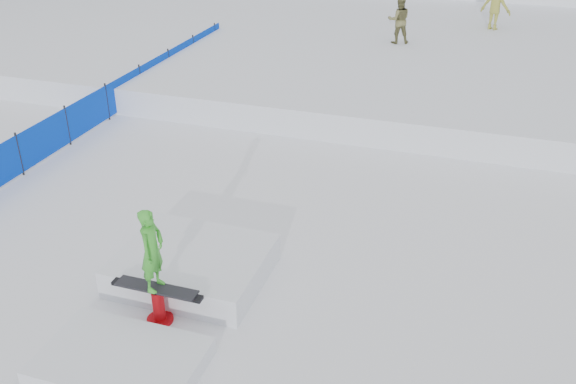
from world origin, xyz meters
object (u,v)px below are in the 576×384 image
(safety_fence, at_px, (107,102))
(walker_ygreen, at_px, (496,5))
(jib_rail_feature, at_px, (175,286))
(walker_olive, at_px, (399,20))

(safety_fence, distance_m, walker_ygreen, 15.20)
(safety_fence, distance_m, jib_rail_feature, 9.12)
(walker_olive, height_order, jib_rail_feature, walker_olive)
(safety_fence, relative_size, walker_olive, 9.73)
(jib_rail_feature, bearing_deg, walker_ygreen, 76.51)
(safety_fence, xyz_separation_m, walker_olive, (6.98, 8.06, 1.07))
(walker_olive, distance_m, jib_rail_feature, 15.23)
(safety_fence, height_order, jib_rail_feature, jib_rail_feature)
(safety_fence, xyz_separation_m, walker_ygreen, (10.16, 11.24, 1.17))
(walker_olive, relative_size, jib_rail_feature, 0.37)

